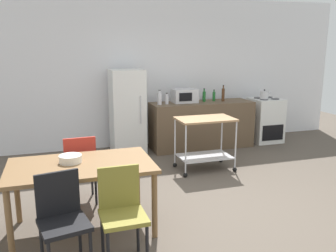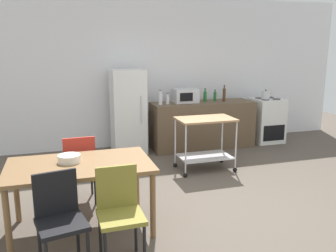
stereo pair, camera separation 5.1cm
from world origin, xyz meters
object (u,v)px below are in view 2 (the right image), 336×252
Objects in this scene: chair_olive at (119,209)px; microwave at (185,96)px; refrigerator at (128,112)px; bottle_sesame_oil at (205,96)px; chair_black at (60,216)px; dining_table at (80,171)px; chair_red at (79,164)px; fruit_bowl at (69,159)px; kitchen_cart at (205,135)px; bottle_vinegar at (160,98)px; bottle_sparkling_water at (215,96)px; stove_oven at (266,120)px; kettle at (266,95)px; bottle_wine at (168,100)px; bottle_olive_oil at (224,95)px.

chair_olive is 1.93× the size of microwave.
bottle_sesame_oil is at bearing -1.40° from refrigerator.
chair_black is 0.57× the size of refrigerator.
dining_table is 0.71m from chair_red.
fruit_bowl is at bearing 141.50° from dining_table.
chair_black is at bearing -129.34° from bottle_sesame_oil.
microwave is (0.13, 1.32, 0.46)m from kitchen_cart.
fruit_bowl reaches higher than dining_table.
microwave is (0.53, 0.12, 0.01)m from bottle_vinegar.
chair_red is at bearing -141.51° from bottle_sesame_oil.
dining_table is at bearing 85.79° from chair_red.
kitchen_cart is 1.58m from bottle_sparkling_water.
microwave is (-1.79, 0.05, 0.58)m from stove_oven.
refrigerator is 6.47× the size of kettle.
fruit_bowl is at bearing -124.46° from bottle_vinegar.
bottle_sesame_oil is (2.57, 2.71, 0.34)m from dining_table.
chair_black is 1.00× the size of chair_red.
bottle_sparkling_water is 0.95× the size of fruit_bowl.
chair_red reaches higher than fruit_bowl.
kitchen_cart is 1.48m from bottle_sesame_oil.
microwave is 1.93× the size of fruit_bowl.
kitchen_cart is at bearing -146.61° from stove_oven.
kitchen_cart is at bearing -78.62° from bottle_wine.
kitchen_cart is at bearing 49.84° from chair_olive.
chair_black is 3.25× the size of bottle_vinegar.
bottle_sesame_oil is 1.27m from kettle.
bottle_sparkling_water is 0.71× the size of bottle_olive_oil.
bottle_sparkling_water is (2.79, 2.73, 0.32)m from dining_table.
bottle_vinegar reaches higher than microwave.
fruit_bowl is at bearing -139.99° from bottle_olive_oil.
bottle_olive_oil is (1.16, -0.00, 0.05)m from bottle_wine.
chair_black is at bearing -107.87° from dining_table.
microwave is (1.87, 3.43, 0.51)m from chair_olive.
bottle_sparkling_water is (0.62, 0.01, -0.04)m from microwave.
kettle is at bearing -8.55° from bottle_sparkling_water.
bottle_vinegar reaches higher than bottle_sparkling_water.
microwave is (2.16, 2.72, 0.36)m from dining_table.
bottle_vinegar is 2.20m from kettle.
stove_oven is at bearing 41.98° from chair_olive.
chair_olive is at bearing -137.25° from stove_oven.
refrigerator is 3.37× the size of microwave.
stove_oven is 0.59× the size of refrigerator.
chair_black and chair_olive have the same top height.
chair_black is at bearing -131.34° from bottle_sparkling_water.
bottle_olive_oil reaches higher than chair_red.
kitchen_cart is at bearing -53.97° from refrigerator.
dining_table is 6.66× the size of bottle_sparkling_water.
microwave is at bearing 178.89° from bottle_sesame_oil.
chair_olive is 4.85m from kettle.
chair_black is 3.71× the size of kettle.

